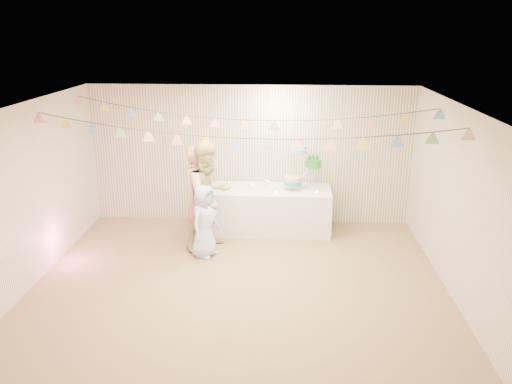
# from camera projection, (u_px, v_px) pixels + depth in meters

# --- Properties ---
(floor) EXTENTS (6.00, 6.00, 0.00)m
(floor) POSITION_uv_depth(u_px,v_px,m) (239.00, 283.00, 7.36)
(floor) COLOR olive
(floor) RESTS_ON ground
(ceiling) EXTENTS (6.00, 6.00, 0.00)m
(ceiling) POSITION_uv_depth(u_px,v_px,m) (237.00, 106.00, 6.53)
(ceiling) COLOR white
(ceiling) RESTS_ON ground
(back_wall) EXTENTS (6.00, 6.00, 0.00)m
(back_wall) POSITION_uv_depth(u_px,v_px,m) (251.00, 155.00, 9.31)
(back_wall) COLOR silver
(back_wall) RESTS_ON ground
(front_wall) EXTENTS (6.00, 6.00, 0.00)m
(front_wall) POSITION_uv_depth(u_px,v_px,m) (214.00, 290.00, 4.58)
(front_wall) COLOR silver
(front_wall) RESTS_ON ground
(left_wall) EXTENTS (5.00, 5.00, 0.00)m
(left_wall) POSITION_uv_depth(u_px,v_px,m) (29.00, 196.00, 7.11)
(left_wall) COLOR silver
(left_wall) RESTS_ON ground
(right_wall) EXTENTS (5.00, 5.00, 0.00)m
(right_wall) POSITION_uv_depth(u_px,v_px,m) (458.00, 204.00, 6.78)
(right_wall) COLOR silver
(right_wall) RESTS_ON ground
(table) EXTENTS (2.15, 0.86, 0.81)m
(table) POSITION_uv_depth(u_px,v_px,m) (271.00, 210.00, 9.13)
(table) COLOR white
(table) RESTS_ON floor
(cake_stand) EXTENTS (0.74, 0.44, 0.83)m
(cake_stand) POSITION_uv_depth(u_px,v_px,m) (302.00, 169.00, 8.91)
(cake_stand) COLOR silver
(cake_stand) RESTS_ON table
(cake_bottom) EXTENTS (0.31, 0.31, 0.15)m
(cake_bottom) POSITION_uv_depth(u_px,v_px,m) (293.00, 188.00, 8.96)
(cake_bottom) COLOR teal
(cake_bottom) RESTS_ON cake_stand
(cake_middle) EXTENTS (0.27, 0.27, 0.22)m
(cake_middle) POSITION_uv_depth(u_px,v_px,m) (312.00, 171.00, 9.00)
(cake_middle) COLOR #1D871E
(cake_middle) RESTS_ON cake_stand
(cake_top_tier) EXTENTS (0.25, 0.25, 0.19)m
(cake_top_tier) POSITION_uv_depth(u_px,v_px,m) (299.00, 158.00, 8.82)
(cake_top_tier) COLOR #4EC5F7
(cake_top_tier) RESTS_ON cake_stand
(platter) EXTENTS (0.37, 0.37, 0.02)m
(platter) POSITION_uv_depth(u_px,v_px,m) (236.00, 191.00, 9.01)
(platter) COLOR white
(platter) RESTS_ON table
(posy) EXTENTS (0.13, 0.13, 0.15)m
(posy) POSITION_uv_depth(u_px,v_px,m) (267.00, 187.00, 9.05)
(posy) COLOR white
(posy) RESTS_ON table
(person_adult_a) EXTENTS (0.66, 0.75, 1.73)m
(person_adult_a) POSITION_uv_depth(u_px,v_px,m) (199.00, 197.00, 8.39)
(person_adult_a) COLOR tan
(person_adult_a) RESTS_ON floor
(person_adult_b) EXTENTS (1.12, 1.13, 1.84)m
(person_adult_b) POSITION_uv_depth(u_px,v_px,m) (209.00, 196.00, 8.27)
(person_adult_b) COLOR tan
(person_adult_b) RESTS_ON floor
(person_child) EXTENTS (0.61, 0.70, 1.21)m
(person_child) POSITION_uv_depth(u_px,v_px,m) (205.00, 221.00, 8.05)
(person_child) COLOR #B4CDFF
(person_child) RESTS_ON floor
(bunting_back) EXTENTS (5.60, 1.10, 0.40)m
(bunting_back) POSITION_uv_depth(u_px,v_px,m) (244.00, 112.00, 7.65)
(bunting_back) COLOR pink
(bunting_back) RESTS_ON ceiling
(bunting_front) EXTENTS (5.60, 0.90, 0.36)m
(bunting_front) POSITION_uv_depth(u_px,v_px,m) (236.00, 130.00, 6.43)
(bunting_front) COLOR #72A5E5
(bunting_front) RESTS_ON ceiling
(tealight_0) EXTENTS (0.04, 0.04, 0.03)m
(tealight_0) POSITION_uv_depth(u_px,v_px,m) (226.00, 190.00, 8.90)
(tealight_0) COLOR #FFD88C
(tealight_0) RESTS_ON table
(tealight_1) EXTENTS (0.04, 0.04, 0.03)m
(tealight_1) POSITION_uv_depth(u_px,v_px,m) (252.00, 185.00, 9.19)
(tealight_1) COLOR #FFD88C
(tealight_1) RESTS_ON table
(tealight_2) EXTENTS (0.04, 0.04, 0.03)m
(tealight_2) POSITION_uv_depth(u_px,v_px,m) (276.00, 192.00, 8.79)
(tealight_2) COLOR #FFD88C
(tealight_2) RESTS_ON table
(tealight_3) EXTENTS (0.04, 0.04, 0.03)m
(tealight_3) POSITION_uv_depth(u_px,v_px,m) (290.00, 185.00, 9.19)
(tealight_3) COLOR #FFD88C
(tealight_3) RESTS_ON table
(tealight_4) EXTENTS (0.04, 0.04, 0.03)m
(tealight_4) POSITION_uv_depth(u_px,v_px,m) (317.00, 192.00, 8.79)
(tealight_4) COLOR #FFD88C
(tealight_4) RESTS_ON table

